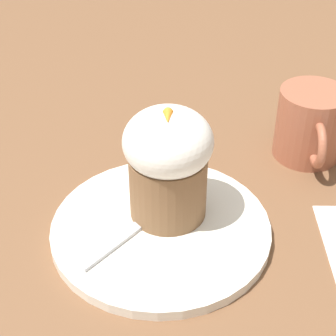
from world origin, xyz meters
TOP-DOWN VIEW (x-y plane):
  - ground_plane at (0.00, 0.00)m, footprint 4.00×4.00m
  - dessert_plate at (0.00, 0.00)m, footprint 0.21×0.21m
  - carrot_cake at (-0.02, 0.01)m, footprint 0.08×0.08m
  - spoon at (-0.01, -0.01)m, footprint 0.11×0.10m
  - coffee_cup at (-0.14, 0.17)m, footprint 0.11×0.08m

SIDE VIEW (x-z plane):
  - ground_plane at x=0.00m, z-range 0.00..0.00m
  - dessert_plate at x=0.00m, z-range 0.00..0.01m
  - spoon at x=-0.01m, z-range 0.01..0.02m
  - coffee_cup at x=-0.14m, z-range 0.00..0.08m
  - carrot_cake at x=-0.02m, z-range 0.01..0.13m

